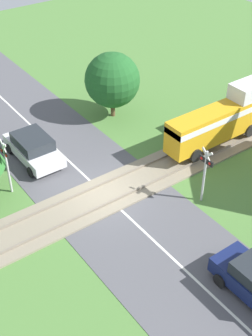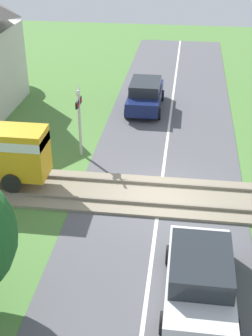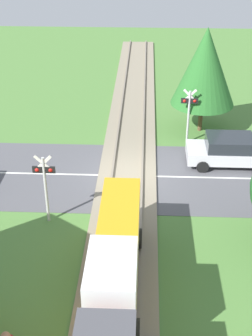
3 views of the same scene
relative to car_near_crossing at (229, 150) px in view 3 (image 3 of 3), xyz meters
The scene contains 7 objects.
ground_plane 5.29m from the car_near_crossing, 15.98° to the left, with size 60.00×60.00×0.00m, color #4C7A38.
road_surface 5.29m from the car_near_crossing, 15.98° to the left, with size 48.00×6.40×0.02m.
track_bed 5.28m from the car_near_crossing, 15.98° to the left, with size 2.80×48.00×0.24m.
car_near_crossing is the anchor object (origin of this frame).
crossing_signal_west_approach 3.22m from the car_near_crossing, 50.26° to the right, with size 0.90×0.18×3.11m.
crossing_signal_east_approach 9.73m from the car_near_crossing, 32.42° to the left, with size 0.90×0.18×3.11m.
tree_beyond_track 5.05m from the car_near_crossing, 74.95° to the right, with size 3.53×3.53×5.91m.
Camera 3 is at (-0.81, 19.40, 11.69)m, focal length 50.00 mm.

